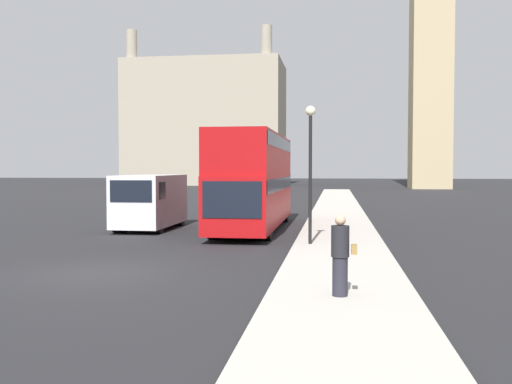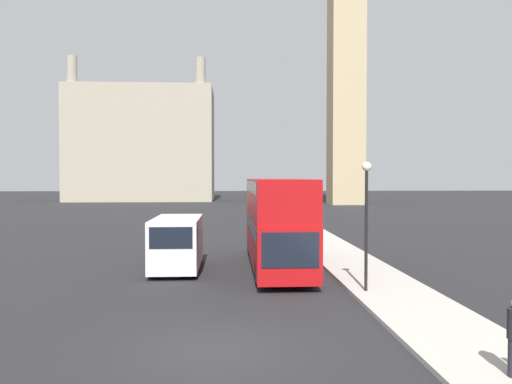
{
  "view_description": "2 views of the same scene",
  "coord_description": "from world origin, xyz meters",
  "views": [
    {
      "loc": [
        6.48,
        -14.66,
        2.84
      ],
      "look_at": [
        3.02,
        10.08,
        1.81
      ],
      "focal_mm": 40.0,
      "sensor_mm": 36.0,
      "label": 1
    },
    {
      "loc": [
        0.38,
        -12.95,
        4.48
      ],
      "look_at": [
        2.04,
        17.86,
        3.57
      ],
      "focal_mm": 35.0,
      "sensor_mm": 36.0,
      "label": 2
    }
  ],
  "objects": [
    {
      "name": "street_lamp",
      "position": [
        5.59,
        5.69,
        3.45
      ],
      "size": [
        0.36,
        0.36,
        4.92
      ],
      "color": "black",
      "rests_on": "sidewalk_strip"
    },
    {
      "name": "white_van",
      "position": [
        -2.12,
        10.97,
        1.36
      ],
      "size": [
        2.21,
        5.15,
        2.54
      ],
      "color": "silver",
      "rests_on": "ground_plane"
    },
    {
      "name": "red_double_decker_bus",
      "position": [
        2.71,
        11.58,
        2.44
      ],
      "size": [
        2.57,
        11.38,
        4.39
      ],
      "color": "#A80F11",
      "rests_on": "ground_plane"
    },
    {
      "name": "sidewalk_strip",
      "position": [
        6.63,
        0.0,
        0.07
      ],
      "size": [
        3.25,
        120.0,
        0.15
      ],
      "color": "#ADA89E",
      "rests_on": "ground_plane"
    },
    {
      "name": "building_block_distant",
      "position": [
        -16.22,
        84.62,
        10.75
      ],
      "size": [
        26.91,
        15.05,
        26.12
      ],
      "color": "#9E937F",
      "rests_on": "ground_plane"
    },
    {
      "name": "ground_plane",
      "position": [
        0.0,
        0.0,
        0.0
      ],
      "size": [
        300.0,
        300.0,
        0.0
      ],
      "primitive_type": "plane",
      "color": "black"
    }
  ]
}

